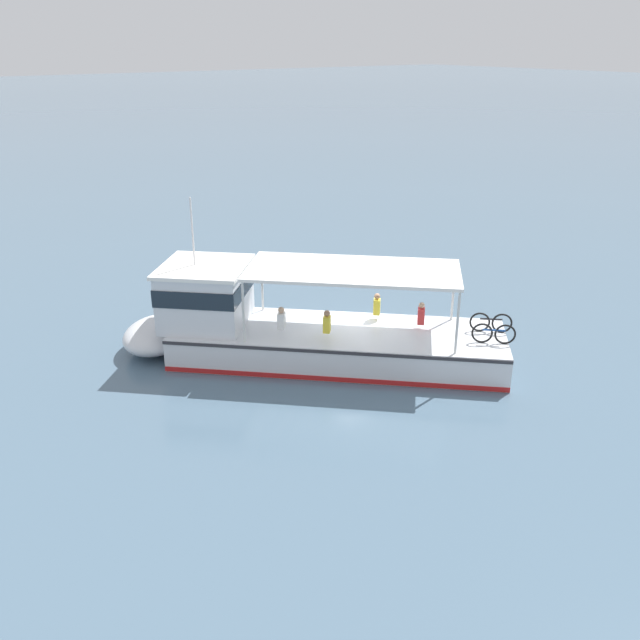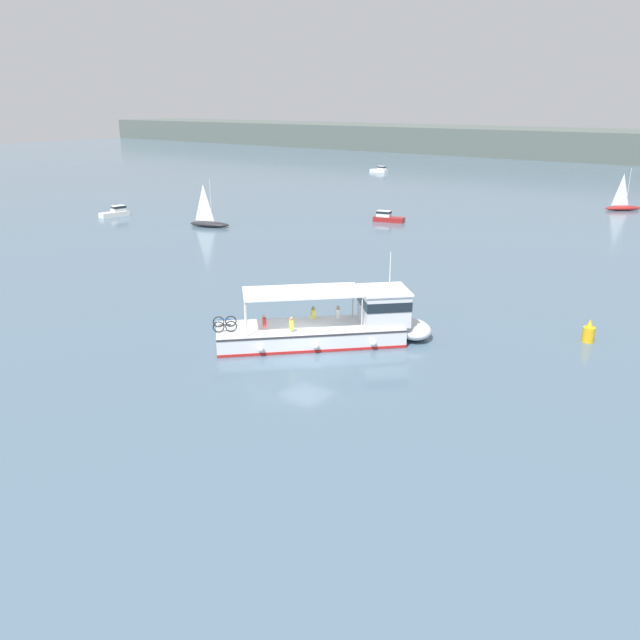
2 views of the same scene
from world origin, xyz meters
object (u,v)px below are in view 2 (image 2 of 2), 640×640
(sailboat_near_port, at_px, (623,206))
(sailboat_off_stern, at_px, (209,222))
(motorboat_horizon_west, at_px, (380,170))
(motorboat_outer_anchorage, at_px, (116,212))
(channel_buoy, at_px, (589,333))
(ferry_main, at_px, (337,325))
(motorboat_near_starboard, at_px, (387,217))

(sailboat_near_port, bearing_deg, sailboat_off_stern, -129.59)
(motorboat_horizon_west, bearing_deg, motorboat_outer_anchorage, -87.86)
(motorboat_outer_anchorage, bearing_deg, sailboat_off_stern, 8.57)
(motorboat_outer_anchorage, bearing_deg, channel_buoy, -8.88)
(sailboat_off_stern, bearing_deg, motorboat_outer_anchorage, -171.43)
(sailboat_off_stern, relative_size, channel_buoy, 3.86)
(sailboat_near_port, height_order, sailboat_off_stern, same)
(ferry_main, relative_size, motorboat_horizon_west, 3.13)
(sailboat_near_port, distance_m, motorboat_near_starboard, 32.70)
(motorboat_outer_anchorage, bearing_deg, ferry_main, -21.09)
(ferry_main, height_order, motorboat_horizon_west, ferry_main)
(ferry_main, xyz_separation_m, motorboat_outer_anchorage, (-47.63, 18.37, -0.47))
(channel_buoy, bearing_deg, sailboat_near_port, 101.69)
(motorboat_horizon_west, bearing_deg, ferry_main, -58.68)
(channel_buoy, bearing_deg, ferry_main, -142.18)
(ferry_main, distance_m, sailboat_off_stern, 39.04)
(motorboat_outer_anchorage, bearing_deg, sailboat_near_port, 41.80)
(ferry_main, height_order, channel_buoy, ferry_main)
(ferry_main, height_order, sailboat_off_stern, sailboat_off_stern)
(motorboat_near_starboard, bearing_deg, channel_buoy, -40.89)
(motorboat_horizon_west, bearing_deg, sailboat_off_stern, -74.74)
(motorboat_outer_anchorage, relative_size, motorboat_horizon_west, 1.03)
(motorboat_near_starboard, bearing_deg, sailboat_near_port, 52.50)
(motorboat_near_starboard, bearing_deg, motorboat_horizon_west, 123.69)
(motorboat_outer_anchorage, relative_size, channel_buoy, 2.66)
(sailboat_near_port, bearing_deg, ferry_main, -90.78)
(motorboat_outer_anchorage, bearing_deg, motorboat_near_starboard, 31.34)
(motorboat_outer_anchorage, height_order, motorboat_horizon_west, same)
(sailboat_near_port, height_order, motorboat_horizon_west, sailboat_near_port)
(sailboat_near_port, bearing_deg, channel_buoy, -78.31)
(sailboat_near_port, bearing_deg, motorboat_horizon_west, 158.07)
(sailboat_near_port, xyz_separation_m, motorboat_outer_anchorage, (-48.47, -43.34, 0.00))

